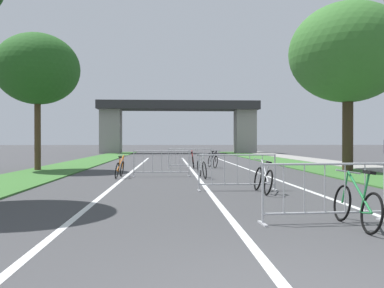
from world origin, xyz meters
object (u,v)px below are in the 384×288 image
object	(u,v)px
crowd_barrier_third	(162,164)
bicycle_green_2	(356,205)
tree_right_maple_mid	(348,53)
bicycle_silver_0	(263,179)
bicycle_red_3	(193,161)
bicycle_orange_4	(120,168)
bicycle_white_5	(202,168)
bicycle_black_1	(213,161)
crowd_barrier_second	(237,173)
crowd_barrier_fourth	(190,159)
crowd_barrier_nearest	(325,193)
tree_left_pine_near	(37,69)

from	to	relation	value
crowd_barrier_third	bicycle_green_2	world-z (taller)	crowd_barrier_third
tree_right_maple_mid	bicycle_silver_0	world-z (taller)	tree_right_maple_mid
bicycle_red_3	bicycle_orange_4	xyz separation A→B (m)	(-3.21, -5.69, -0.00)
bicycle_red_3	bicycle_white_5	size ratio (longest dim) A/B	0.95
bicycle_orange_4	bicycle_white_5	world-z (taller)	bicycle_white_5
bicycle_black_1	bicycle_green_2	world-z (taller)	bicycle_black_1
crowd_barrier_second	bicycle_orange_4	distance (m)	5.86
crowd_barrier_fourth	tree_right_maple_mid	bearing A→B (deg)	-18.69
crowd_barrier_nearest	bicycle_green_2	distance (m)	0.56
crowd_barrier_second	crowd_barrier_fourth	bearing A→B (deg)	95.30
bicycle_black_1	bicycle_red_3	size ratio (longest dim) A/B	1.00
tree_right_maple_mid	bicycle_orange_4	distance (m)	11.89
tree_left_pine_near	bicycle_green_2	size ratio (longest dim) A/B	3.87
bicycle_silver_0	bicycle_red_3	distance (m)	10.73
crowd_barrier_nearest	bicycle_silver_0	xyz separation A→B (m)	(-0.12, 4.17, -0.14)
bicycle_white_5	bicycle_green_2	bearing A→B (deg)	94.39
crowd_barrier_second	bicycle_orange_4	size ratio (longest dim) A/B	1.34
crowd_barrier_third	bicycle_green_2	bearing A→B (deg)	-71.11
bicycle_red_3	bicycle_white_5	xyz separation A→B (m)	(-0.01, -5.89, 0.02)
crowd_barrier_fourth	bicycle_silver_0	size ratio (longest dim) A/B	1.29
crowd_barrier_third	bicycle_silver_0	bearing A→B (deg)	-61.65
bicycle_silver_0	bicycle_green_2	bearing A→B (deg)	-85.38
tree_left_pine_near	crowd_barrier_fourth	distance (m)	8.67
bicycle_white_5	bicycle_silver_0	bearing A→B (deg)	98.83
tree_left_pine_near	bicycle_green_2	bearing A→B (deg)	-54.91
bicycle_black_1	bicycle_orange_4	bearing A→B (deg)	42.14
bicycle_black_1	bicycle_white_5	bearing A→B (deg)	68.47
crowd_barrier_fourth	bicycle_green_2	xyz separation A→B (m)	(2.01, -14.68, -0.15)
crowd_barrier_fourth	crowd_barrier_nearest	bearing A→B (deg)	-83.52
crowd_barrier_third	crowd_barrier_fourth	xyz separation A→B (m)	(1.39, 4.77, 0.00)
bicycle_silver_0	bicycle_orange_4	distance (m)	6.72
bicycle_black_1	bicycle_white_5	size ratio (longest dim) A/B	0.94
crowd_barrier_fourth	bicycle_black_1	xyz separation A→B (m)	(1.27, 0.61, -0.14)
tree_left_pine_near	bicycle_red_3	size ratio (longest dim) A/B	4.05
crowd_barrier_third	crowd_barrier_fourth	bearing A→B (deg)	73.79
tree_right_maple_mid	bicycle_silver_0	xyz separation A→B (m)	(-5.82, -7.65, -5.19)
crowd_barrier_nearest	bicycle_orange_4	xyz separation A→B (m)	(-4.64, 9.14, -0.16)
crowd_barrier_fourth	bicycle_red_3	xyz separation A→B (m)	(0.19, 0.53, -0.16)
crowd_barrier_second	crowd_barrier_third	world-z (taller)	same
crowd_barrier_third	crowd_barrier_fourth	size ratio (longest dim) A/B	1.00
bicycle_orange_4	bicycle_white_5	size ratio (longest dim) A/B	0.99
crowd_barrier_fourth	bicycle_white_5	xyz separation A→B (m)	(0.19, -5.36, -0.14)
crowd_barrier_nearest	bicycle_white_5	bearing A→B (deg)	99.13
tree_right_maple_mid	bicycle_red_3	xyz separation A→B (m)	(-7.13, 3.00, -5.21)
tree_right_maple_mid	bicycle_green_2	world-z (taller)	tree_right_maple_mid
tree_left_pine_near	bicycle_red_3	xyz separation A→B (m)	(7.57, 1.85, -4.51)
crowd_barrier_nearest	bicycle_black_1	size ratio (longest dim) A/B	1.42
crowd_barrier_second	bicycle_silver_0	xyz separation A→B (m)	(0.62, -0.59, -0.14)
tree_left_pine_near	crowd_barrier_second	world-z (taller)	tree_left_pine_near
bicycle_silver_0	bicycle_black_1	bearing A→B (deg)	89.63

